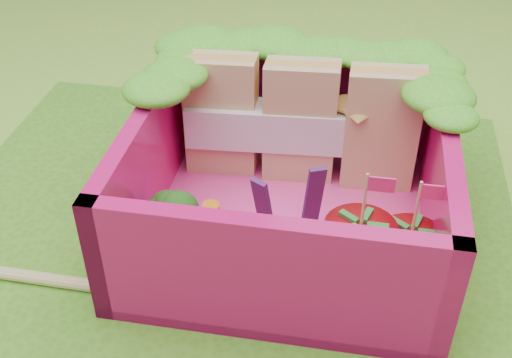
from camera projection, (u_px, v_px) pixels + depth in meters
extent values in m
plane|color=#7EC938|center=(216.00, 252.00, 2.78)|extent=(14.00, 14.00, 0.00)
cube|color=#4C9120|center=(216.00, 249.00, 2.77)|extent=(2.60, 2.60, 0.03)
cube|color=#F33E9A|center=(288.00, 223.00, 2.85)|extent=(1.30, 1.30, 0.05)
cube|color=#D51168|center=(306.00, 106.00, 3.19)|extent=(1.30, 0.07, 0.55)
cube|color=#D51168|center=(266.00, 282.00, 2.22)|extent=(1.30, 0.07, 0.55)
cube|color=#D51168|center=(150.00, 163.00, 2.79)|extent=(0.07, 1.30, 0.55)
cube|color=#D51168|center=(439.00, 193.00, 2.62)|extent=(0.07, 1.30, 0.55)
ellipsoid|color=#3A911A|center=(203.00, 39.00, 3.04)|extent=(0.30, 0.30, 0.11)
ellipsoid|color=#3A911A|center=(226.00, 41.00, 3.02)|extent=(0.30, 0.30, 0.11)
ellipsoid|color=#3A911A|center=(250.00, 42.00, 3.00)|extent=(0.30, 0.30, 0.11)
ellipsoid|color=#3A911A|center=(273.00, 44.00, 2.99)|extent=(0.30, 0.30, 0.11)
ellipsoid|color=#3A911A|center=(297.00, 46.00, 2.97)|extent=(0.30, 0.30, 0.11)
ellipsoid|color=#3A911A|center=(320.00, 48.00, 2.96)|extent=(0.30, 0.30, 0.11)
ellipsoid|color=#3A911A|center=(345.00, 50.00, 2.94)|extent=(0.30, 0.30, 0.11)
ellipsoid|color=#3A911A|center=(369.00, 51.00, 2.93)|extent=(0.30, 0.30, 0.11)
ellipsoid|color=#3A911A|center=(394.00, 53.00, 2.91)|extent=(0.30, 0.30, 0.11)
ellipsoid|color=#3A911A|center=(419.00, 55.00, 2.90)|extent=(0.30, 0.30, 0.11)
ellipsoid|color=#3A911A|center=(157.00, 85.00, 2.67)|extent=(0.27, 0.27, 0.10)
ellipsoid|color=#3A911A|center=(167.00, 70.00, 2.78)|extent=(0.27, 0.27, 0.10)
ellipsoid|color=#3A911A|center=(176.00, 56.00, 2.89)|extent=(0.27, 0.27, 0.10)
ellipsoid|color=#3A911A|center=(184.00, 43.00, 3.00)|extent=(0.27, 0.27, 0.10)
ellipsoid|color=#3A911A|center=(443.00, 110.00, 2.51)|extent=(0.27, 0.27, 0.10)
ellipsoid|color=#3A911A|center=(441.00, 93.00, 2.62)|extent=(0.27, 0.27, 0.10)
ellipsoid|color=#3A911A|center=(439.00, 77.00, 2.73)|extent=(0.27, 0.27, 0.10)
ellipsoid|color=#3A911A|center=(437.00, 62.00, 2.84)|extent=(0.27, 0.27, 0.10)
cube|color=tan|center=(222.00, 114.00, 2.99)|extent=(0.34, 0.17, 0.58)
cube|color=tan|center=(300.00, 122.00, 2.94)|extent=(0.34, 0.17, 0.58)
cube|color=tan|center=(382.00, 129.00, 2.89)|extent=(0.34, 0.17, 0.58)
cube|color=white|center=(300.00, 127.00, 2.96)|extent=(1.06, 0.24, 0.20)
cylinder|color=#71AC53|center=(166.00, 244.00, 2.61)|extent=(0.12, 0.12, 0.13)
ellipsoid|color=#164712|center=(163.00, 221.00, 2.53)|extent=(0.34, 0.34, 0.12)
cylinder|color=orange|center=(199.00, 244.00, 2.51)|extent=(0.07, 0.07, 0.26)
cylinder|color=orange|center=(212.00, 232.00, 2.56)|extent=(0.07, 0.07, 0.28)
cube|color=#3C1753|center=(265.00, 214.00, 2.57)|extent=(0.07, 0.05, 0.38)
cube|color=#3C1753|center=(313.00, 200.00, 2.64)|extent=(0.07, 0.05, 0.38)
cone|color=red|center=(358.00, 254.00, 2.46)|extent=(0.28, 0.28, 0.28)
cylinder|color=#D6B978|center=(364.00, 201.00, 2.30)|extent=(0.01, 0.01, 0.24)
cube|color=#F92976|center=(381.00, 184.00, 2.25)|extent=(0.10, 0.01, 0.06)
cone|color=red|center=(407.00, 256.00, 2.48)|extent=(0.24, 0.24, 0.24)
cylinder|color=#D6B978|center=(417.00, 208.00, 2.33)|extent=(0.01, 0.01, 0.24)
cube|color=#F92976|center=(434.00, 192.00, 2.28)|extent=(0.10, 0.01, 0.06)
cube|color=#5FC73E|center=(404.00, 235.00, 2.71)|extent=(0.31, 0.23, 0.05)
cube|color=#5FC73E|center=(404.00, 272.00, 2.54)|extent=(0.32, 0.19, 0.05)
cube|color=#5FC73E|center=(312.00, 273.00, 2.53)|extent=(0.22, 0.31, 0.05)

